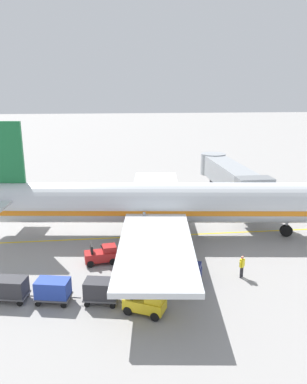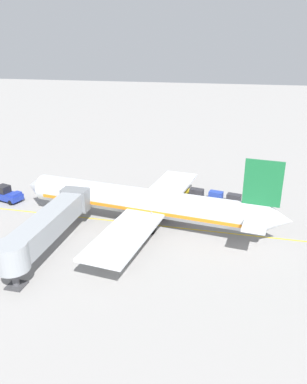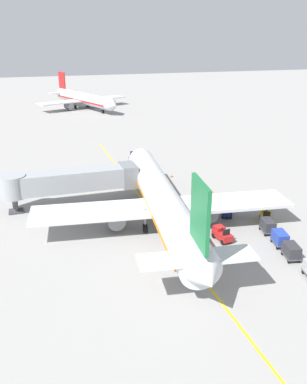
# 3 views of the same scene
# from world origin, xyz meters

# --- Properties ---
(ground_plane) EXTENTS (400.00, 400.00, 0.00)m
(ground_plane) POSITION_xyz_m (0.00, 0.00, 0.00)
(ground_plane) COLOR gray
(gate_lead_in_line) EXTENTS (0.24, 80.00, 0.01)m
(gate_lead_in_line) POSITION_xyz_m (0.00, 0.00, 0.00)
(gate_lead_in_line) COLOR gold
(gate_lead_in_line) RESTS_ON ground
(parked_airliner) EXTENTS (30.41, 37.33, 10.63)m
(parked_airliner) POSITION_xyz_m (0.04, -1.07, 3.19)
(parked_airliner) COLOR silver
(parked_airliner) RESTS_ON ground
(jet_bridge) EXTENTS (17.58, 3.50, 4.98)m
(jet_bridge) POSITION_xyz_m (-9.43, 8.19, 3.46)
(jet_bridge) COLOR #93999E
(jet_bridge) RESTS_ON ground
(pushback_tractor) EXTENTS (3.25, 4.82, 2.40)m
(pushback_tractor) POSITION_xyz_m (2.90, 21.95, 1.10)
(pushback_tractor) COLOR #1E339E
(pushback_tractor) RESTS_ON ground
(baggage_tug_lead) EXTENTS (2.05, 2.77, 1.62)m
(baggage_tug_lead) POSITION_xyz_m (8.64, -0.78, 0.71)
(baggage_tug_lead) COLOR navy
(baggage_tug_lead) RESTS_ON ground
(baggage_tug_trailing) EXTENTS (2.21, 2.77, 1.62)m
(baggage_tug_trailing) POSITION_xyz_m (12.32, -3.92, 0.71)
(baggage_tug_trailing) COLOR gold
(baggage_tug_trailing) RESTS_ON ground
(baggage_tug_spare) EXTENTS (1.58, 2.64, 1.62)m
(baggage_tug_spare) POSITION_xyz_m (5.08, -6.71, 0.71)
(baggage_tug_spare) COLOR #B21E1E
(baggage_tug_spare) RESTS_ON ground
(baggage_cart_front) EXTENTS (1.72, 2.98, 1.58)m
(baggage_cart_front) POSITION_xyz_m (10.85, -6.64, 0.95)
(baggage_cart_front) COLOR #4C4C51
(baggage_cart_front) RESTS_ON ground
(baggage_cart_second_in_train) EXTENTS (1.72, 2.98, 1.58)m
(baggage_cart_second_in_train) POSITION_xyz_m (10.42, -9.70, 0.95)
(baggage_cart_second_in_train) COLOR #4C4C51
(baggage_cart_second_in_train) RESTS_ON ground
(baggage_cart_third_in_train) EXTENTS (1.72, 2.98, 1.58)m
(baggage_cart_third_in_train) POSITION_xyz_m (9.90, -12.48, 0.95)
(baggage_cart_third_in_train) COLOR #4C4C51
(baggage_cart_third_in_train) RESTS_ON ground
(ground_crew_wing_walker) EXTENTS (0.56, 0.59, 1.69)m
(ground_crew_wing_walker) POSITION_xyz_m (8.64, 3.43, 0.95)
(ground_crew_wing_walker) COLOR #232328
(ground_crew_wing_walker) RESTS_ON ground
(safety_cone_nose_left) EXTENTS (0.36, 0.36, 0.59)m
(safety_cone_nose_left) POSITION_xyz_m (7.11, 15.20, 0.29)
(safety_cone_nose_left) COLOR black
(safety_cone_nose_left) RESTS_ON ground
(safety_cone_nose_right) EXTENTS (0.36, 0.36, 0.59)m
(safety_cone_nose_right) POSITION_xyz_m (4.67, 14.86, 0.29)
(safety_cone_nose_right) COLOR black
(safety_cone_nose_right) RESTS_ON ground
(distant_taxiing_airliner) EXTENTS (28.38, 34.16, 10.10)m
(distant_taxiing_airliner) POSITION_xyz_m (3.55, 85.24, 3.03)
(distant_taxiing_airliner) COLOR silver
(distant_taxiing_airliner) RESTS_ON ground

